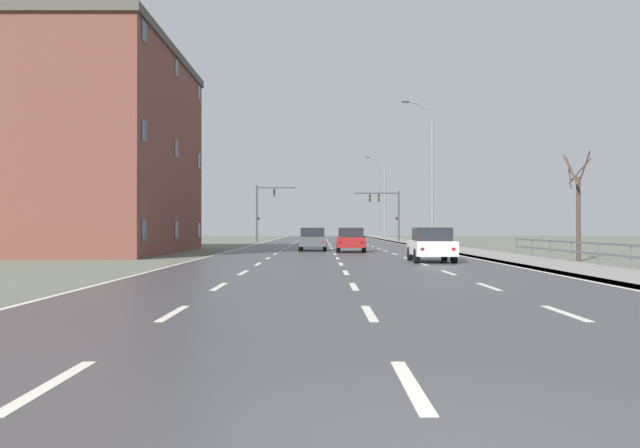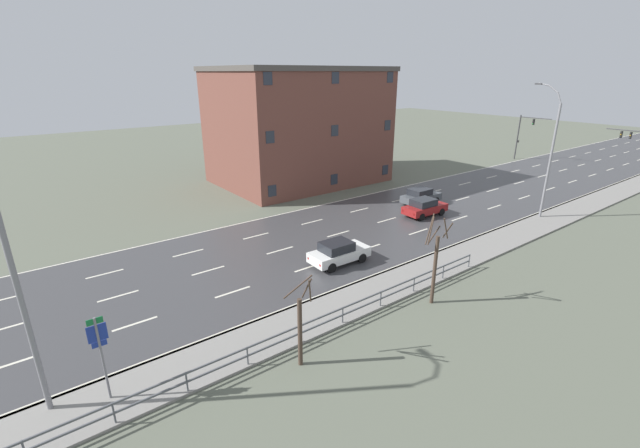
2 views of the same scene
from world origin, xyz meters
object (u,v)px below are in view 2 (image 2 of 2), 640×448
Objects in this scene: car_far_left at (421,196)px; car_far_right at (339,252)px; street_lamp_midground at (549,155)px; brick_building at (298,126)px; street_lamp_foreground at (14,273)px; traffic_signal_left at (523,131)px; car_distant at (425,207)px; traffic_signal_right at (638,145)px; highway_sign at (100,349)px.

car_far_right is at bearing -69.28° from car_far_left.
car_far_left is (-8.84, -5.17, -4.69)m from street_lamp_midground.
street_lamp_foreground is at bearing -49.46° from brick_building.
street_lamp_foreground reaches higher than car_far_right.
car_far_left is (-8.80, 31.66, -4.88)m from street_lamp_foreground.
brick_building is at bearing -159.08° from street_lamp_midground.
car_distant is (8.27, -31.04, -3.26)m from traffic_signal_left.
street_lamp_midground is 1.78× the size of traffic_signal_left.
car_far_left is at bearing -78.55° from traffic_signal_left.
street_lamp_midground is 2.70× the size of car_far_right.
street_lamp_midground is (0.03, 36.84, -0.20)m from street_lamp_foreground.
car_distant is (-6.36, -7.62, -4.69)m from street_lamp_midground.
street_lamp_foreground is 60.75m from traffic_signal_right.
brick_building is (-17.42, -1.47, 5.50)m from car_distant.
car_far_left is at bearing 111.87° from car_far_right.
car_far_right is at bearing -27.98° from brick_building.
car_far_left is (-2.48, 2.45, 0.00)m from car_distant.
brick_building is at bearing -172.55° from car_distant.
street_lamp_foreground is at bearing -89.25° from traffic_signal_right.
street_lamp_foreground is 2.80× the size of car_distant.
highway_sign is (0.96, 1.93, -3.32)m from street_lamp_foreground.
street_lamp_foreground is 2.05× the size of traffic_signal_right.
car_far_left is 0.99× the size of car_far_right.
highway_sign is at bearing -72.86° from car_far_right.
car_far_left is (-9.77, 29.74, -1.56)m from highway_sign.
traffic_signal_left reaches higher than car_far_right.
highway_sign is 35.95m from brick_building.
car_distant is (-5.53, -31.50, -3.13)m from traffic_signal_right.
street_lamp_foreground reaches higher than traffic_signal_right.
car_distant is (-6.32, 29.22, -4.88)m from street_lamp_foreground.
traffic_signal_left is 33.85m from brick_building.
traffic_signal_left is 44.96m from car_far_right.
car_far_left is 16.39m from brick_building.
traffic_signal_right is at bearing 91.71° from highway_sign.
brick_building reaches higher than traffic_signal_right.
car_far_right is at bearing 105.80° from highway_sign.
brick_building is at bearing -124.84° from traffic_signal_right.
traffic_signal_left is 1.52× the size of car_far_right.
traffic_signal_right reaches higher than car_distant.
brick_building reaches higher than car_far_left.
car_far_right is 23.83m from brick_building.
traffic_signal_left is (-15.56, 58.33, 1.70)m from highway_sign.
highway_sign is at bearing -71.63° from car_far_left.
car_far_left and car_far_right have the same top height.
traffic_signal_right reaches higher than car_far_right.
street_lamp_foreground reaches higher than highway_sign.
traffic_signal_right is 0.32× the size of brick_building.
traffic_signal_right is 1.38× the size of car_far_right.
car_distant is 18.32m from brick_building.
highway_sign is at bearing -88.47° from street_lamp_midground.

